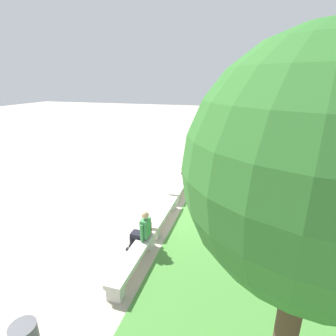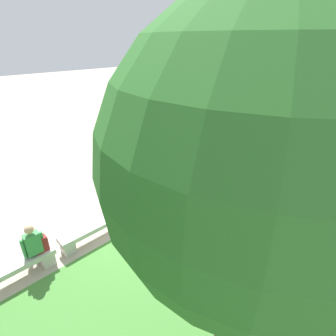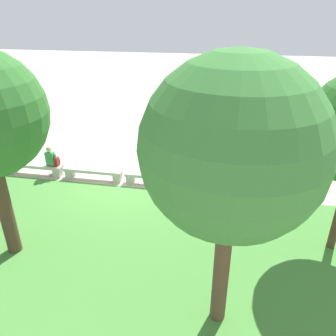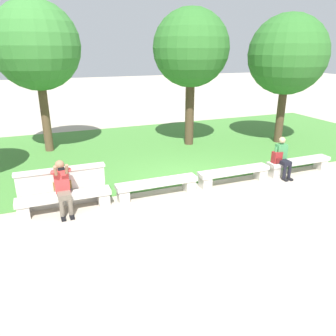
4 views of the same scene
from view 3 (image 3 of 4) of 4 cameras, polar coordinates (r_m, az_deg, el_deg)
ground_plane at (r=12.59m, az=-7.60°, el=-2.44°), size 80.00×80.00×0.00m
grass_strip at (r=9.26m, az=-16.02°, el=-15.09°), size 21.60×8.00×0.03m
bench_main at (r=11.90m, az=9.37°, el=-2.66°), size 2.28×0.40×0.45m
bench_near at (r=12.14m, az=-2.19°, el=-1.68°), size 2.28×0.40×0.45m
bench_mid at (r=12.86m, az=-12.87°, el=-0.72°), size 2.28×0.40×0.45m
bench_far at (r=13.96m, az=-22.15°, el=0.14°), size 2.28×0.40×0.45m
backrest_wall_with_plaque at (r=11.50m, az=9.39°, el=-2.55°), size 2.20×0.24×1.01m
person_photographer at (r=11.77m, az=9.59°, el=-0.66°), size 0.48×0.73×1.32m
person_distant at (r=13.49m, az=-19.52°, el=1.40°), size 0.48×0.68×1.26m
backpack at (r=13.38m, az=-19.05°, el=1.06°), size 0.28×0.24×0.43m
tree_left_background at (r=5.43m, az=11.19°, el=3.17°), size 3.12×3.12×5.47m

